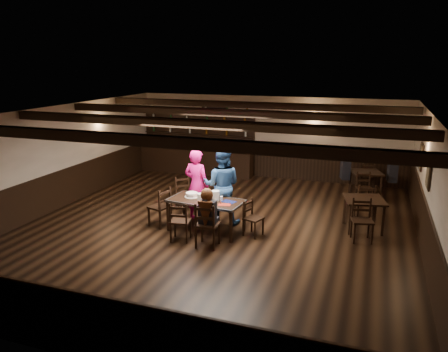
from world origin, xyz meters
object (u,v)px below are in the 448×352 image
(chair_near_right, at_px, (206,222))
(cake, at_px, (192,195))
(chair_near_left, at_px, (179,219))
(dining_table, at_px, (206,203))
(woman_pink, at_px, (197,185))
(man_blue, at_px, (222,185))
(bar_counter, at_px, (197,152))

(chair_near_right, height_order, cake, chair_near_right)
(cake, bearing_deg, chair_near_left, -84.76)
(dining_table, height_order, woman_pink, woman_pink)
(chair_near_left, relative_size, chair_near_right, 0.90)
(chair_near_left, distance_m, woman_pink, 1.43)
(woman_pink, distance_m, man_blue, 0.64)
(woman_pink, height_order, cake, woman_pink)
(cake, distance_m, bar_counter, 5.22)
(chair_near_left, distance_m, man_blue, 1.53)
(chair_near_left, xyz_separation_m, man_blue, (0.48, 1.39, 0.42))
(woman_pink, height_order, bar_counter, bar_counter)
(dining_table, bearing_deg, bar_counter, 115.02)
(dining_table, height_order, bar_counter, bar_counter)
(chair_near_right, relative_size, cake, 2.89)
(chair_near_left, relative_size, man_blue, 0.47)
(chair_near_right, distance_m, bar_counter, 6.42)
(dining_table, bearing_deg, chair_near_left, -112.36)
(chair_near_right, bearing_deg, cake, 127.26)
(chair_near_right, distance_m, cake, 1.26)
(woman_pink, relative_size, man_blue, 0.95)
(bar_counter, bearing_deg, cake, -68.46)
(cake, bearing_deg, chair_near_right, -52.74)
(woman_pink, relative_size, bar_counter, 0.42)
(bar_counter, bearing_deg, dining_table, -64.98)
(chair_near_left, xyz_separation_m, woman_pink, (-0.16, 1.37, 0.37))
(chair_near_left, distance_m, cake, 0.91)
(dining_table, distance_m, man_blue, 0.69)
(cake, bearing_deg, man_blue, 43.17)
(cake, bearing_deg, bar_counter, 111.54)
(chair_near_left, xyz_separation_m, bar_counter, (-2.00, 5.72, 0.21))
(man_blue, distance_m, bar_counter, 5.00)
(chair_near_right, relative_size, woman_pink, 0.55)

